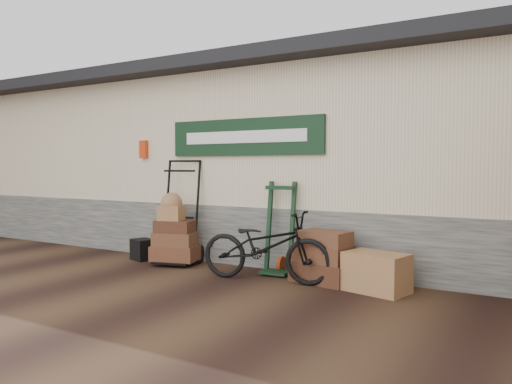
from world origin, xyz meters
TOP-DOWN VIEW (x-y plane):
  - ground at (0.00, 0.00)m, footprint 80.00×80.00m
  - station_building at (-0.01, 2.74)m, footprint 14.40×4.10m
  - porter_trolley at (-1.31, 0.69)m, footprint 0.96×0.81m
  - green_barrow at (0.39, 0.80)m, footprint 0.49×0.43m
  - suitcase_stack at (1.13, 0.62)m, footprint 0.85×0.61m
  - wicker_hamper at (1.88, 0.50)m, footprint 0.81×0.63m
  - black_trunk at (-2.00, 0.59)m, footprint 0.41×0.37m
  - bicycle at (0.46, 0.29)m, footprint 0.87×1.85m

SIDE VIEW (x-z plane):
  - ground at x=0.00m, z-range 0.00..0.00m
  - black_trunk at x=-2.00m, z-range 0.00..0.34m
  - wicker_hamper at x=1.88m, z-range 0.00..0.47m
  - suitcase_stack at x=1.13m, z-range 0.00..0.69m
  - bicycle at x=0.46m, z-range 0.00..1.04m
  - green_barrow at x=0.39m, z-range 0.00..1.30m
  - porter_trolley at x=-1.31m, z-range 0.00..1.65m
  - station_building at x=-0.01m, z-range 0.01..3.21m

